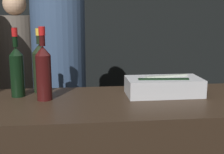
# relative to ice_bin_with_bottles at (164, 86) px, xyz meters

# --- Properties ---
(wall_back_chalkboard) EXTENTS (6.40, 0.06, 2.80)m
(wall_back_chalkboard) POSITION_rel_ice_bin_with_bottles_xyz_m (-0.30, 1.95, 0.35)
(wall_back_chalkboard) COLOR black
(wall_back_chalkboard) RESTS_ON ground_plane
(ice_bin_with_bottles) EXTENTS (0.41, 0.21, 0.11)m
(ice_bin_with_bottles) POSITION_rel_ice_bin_with_bottles_xyz_m (0.00, 0.00, 0.00)
(ice_bin_with_bottles) COLOR #B7BABF
(ice_bin_with_bottles) RESTS_ON bar_counter
(red_wine_bottle_tall) EXTENTS (0.08, 0.08, 0.38)m
(red_wine_bottle_tall) POSITION_rel_ice_bin_with_bottles_xyz_m (-0.65, -0.02, 0.10)
(red_wine_bottle_tall) COLOR #380F0F
(red_wine_bottle_tall) RESTS_ON bar_counter
(red_wine_bottle_burgundy) EXTENTS (0.07, 0.07, 0.37)m
(red_wine_bottle_burgundy) POSITION_rel_ice_bin_with_bottles_xyz_m (-0.80, 0.06, 0.10)
(red_wine_bottle_burgundy) COLOR black
(red_wine_bottle_burgundy) RESTS_ON bar_counter
(champagne_bottle) EXTENTS (0.08, 0.08, 0.37)m
(champagne_bottle) POSITION_rel_ice_bin_with_bottles_xyz_m (-0.69, 0.15, 0.10)
(champagne_bottle) COLOR black
(champagne_bottle) RESTS_ON bar_counter
(person_in_hoodie) EXTENTS (0.38, 0.38, 1.63)m
(person_in_hoodie) POSITION_rel_ice_bin_with_bottles_xyz_m (-1.03, 1.34, -0.15)
(person_in_hoodie) COLOR black
(person_in_hoodie) RESTS_ON ground_plane
(person_blond_tee) EXTENTS (0.39, 0.39, 1.80)m
(person_blond_tee) POSITION_rel_ice_bin_with_bottles_xyz_m (-0.61, 0.69, -0.05)
(person_blond_tee) COLOR black
(person_blond_tee) RESTS_ON ground_plane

